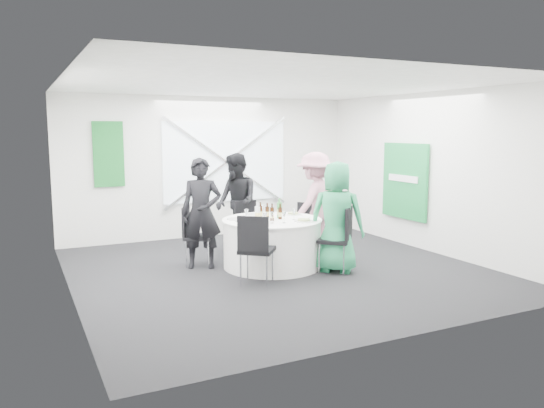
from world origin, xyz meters
name	(u,v)px	position (x,y,z in m)	size (l,w,h in m)	color
floor	(278,270)	(0.00, 0.00, 0.00)	(6.00, 6.00, 0.00)	black
ceiling	(278,85)	(0.00, 0.00, 2.80)	(6.00, 6.00, 0.00)	silver
wall_back	(211,167)	(0.00, 3.00, 1.40)	(6.00, 6.00, 0.00)	white
wall_front	(411,204)	(0.00, -3.00, 1.40)	(6.00, 6.00, 0.00)	white
wall_left	(66,189)	(-3.00, 0.00, 1.40)	(6.00, 6.00, 0.00)	white
wall_right	(430,173)	(3.00, 0.00, 1.40)	(6.00, 6.00, 0.00)	white
window_panel	(226,162)	(0.30, 2.96, 1.50)	(2.60, 0.03, 1.60)	white
window_brace_a	(226,162)	(0.30, 2.92, 1.50)	(0.05, 0.05, 3.16)	silver
window_brace_b	(226,162)	(0.30, 2.92, 1.50)	(0.05, 0.05, 3.16)	silver
green_banner	(109,154)	(-2.00, 2.95, 1.70)	(0.55, 0.04, 1.20)	#146525
green_sign	(405,181)	(2.94, 0.60, 1.20)	(0.05, 1.20, 1.40)	#18853C
banquet_table	(272,243)	(0.00, 0.20, 0.38)	(1.56, 1.56, 0.76)	white
chair_back	(248,223)	(0.03, 1.22, 0.54)	(0.43, 0.44, 0.92)	black
chair_back_left	(193,231)	(-1.08, 0.81, 0.56)	(0.59, 0.59, 0.95)	black
chair_back_right	(304,225)	(0.87, 0.73, 0.52)	(0.56, 0.55, 0.89)	black
chair_front_right	(340,234)	(0.78, -0.55, 0.59)	(0.64, 0.64, 1.00)	black
chair_front_left	(255,244)	(-0.66, -0.64, 0.59)	(0.64, 0.64, 1.00)	black
person_man_back_left	(201,213)	(-1.01, 0.63, 0.86)	(0.63, 0.41, 1.72)	black
person_man_back	(236,202)	(-0.08, 1.48, 0.87)	(0.85, 0.47, 1.75)	black
person_woman_pink	(315,202)	(1.13, 0.80, 0.88)	(1.14, 0.53, 1.76)	#BE7B8D
person_woman_green	(337,217)	(0.75, -0.49, 0.84)	(0.82, 0.54, 1.69)	#28965E
plate_back	(254,215)	(-0.08, 0.70, 0.77)	(0.27, 0.27, 0.01)	white
plate_back_left	(236,219)	(-0.52, 0.43, 0.77)	(0.27, 0.27, 0.01)	white
plate_back_right	(293,214)	(0.50, 0.44, 0.78)	(0.27, 0.27, 0.04)	white
plate_front_right	(304,221)	(0.34, -0.20, 0.78)	(0.29, 0.29, 0.04)	white
plate_front_left	(254,224)	(-0.45, -0.10, 0.77)	(0.26, 0.26, 0.01)	white
napkin	(262,223)	(-0.36, -0.22, 0.80)	(0.17, 0.11, 0.05)	white
beer_bottle_a	(260,212)	(-0.15, 0.31, 0.86)	(0.06, 0.06, 0.27)	#3A1B0A
beer_bottle_b	(267,213)	(-0.04, 0.29, 0.85)	(0.06, 0.06, 0.25)	#3A1B0A
beer_bottle_c	(280,213)	(0.12, 0.15, 0.85)	(0.06, 0.06, 0.25)	#3A1B0A
beer_bottle_d	(272,214)	(-0.07, 0.06, 0.86)	(0.06, 0.06, 0.27)	#3A1B0A
green_water_bottle	(279,210)	(0.15, 0.25, 0.88)	(0.08, 0.08, 0.31)	green
clear_water_bottle	(257,214)	(-0.25, 0.20, 0.87)	(0.08, 0.08, 0.28)	white
wine_glass_a	(265,215)	(-0.27, -0.11, 0.88)	(0.07, 0.07, 0.17)	white
wine_glass_b	(263,208)	(0.03, 0.61, 0.88)	(0.07, 0.07, 0.17)	white
wine_glass_c	(284,215)	(0.02, -0.18, 0.88)	(0.07, 0.07, 0.17)	white
wine_glass_d	(246,212)	(-0.39, 0.30, 0.88)	(0.07, 0.07, 0.17)	white
wine_glass_e	(294,212)	(0.29, 0.02, 0.88)	(0.07, 0.07, 0.17)	white
wine_glass_f	(272,215)	(-0.15, -0.12, 0.88)	(0.07, 0.07, 0.17)	white
fork_a	(298,215)	(0.55, 0.35, 0.76)	(0.01, 0.15, 0.01)	silver
knife_a	(279,213)	(0.35, 0.66, 0.76)	(0.01, 0.15, 0.01)	silver
fork_b	(266,213)	(0.15, 0.75, 0.76)	(0.01, 0.15, 0.01)	silver
knife_b	(247,215)	(-0.19, 0.74, 0.76)	(0.01, 0.15, 0.01)	silver
fork_c	(303,223)	(0.28, -0.30, 0.76)	(0.01, 0.15, 0.01)	silver
knife_c	(309,219)	(0.53, -0.01, 0.76)	(0.01, 0.15, 0.01)	silver
fork_d	(248,224)	(-0.51, -0.06, 0.76)	(0.01, 0.15, 0.01)	silver
knife_d	(264,225)	(-0.35, -0.26, 0.76)	(0.01, 0.15, 0.01)	silver
fork_e	(240,216)	(-0.35, 0.66, 0.76)	(0.01, 0.15, 0.01)	silver
knife_e	(236,221)	(-0.57, 0.27, 0.76)	(0.01, 0.15, 0.01)	silver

